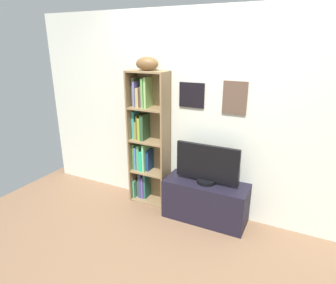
{
  "coord_description": "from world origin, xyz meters",
  "views": [
    {
      "loc": [
        1.0,
        -1.97,
        2.0
      ],
      "look_at": [
        -0.41,
        0.85,
        0.91
      ],
      "focal_mm": 30.93,
      "sensor_mm": 36.0,
      "label": 1
    }
  ],
  "objects": [
    {
      "name": "back_wall",
      "position": [
        0.0,
        1.13,
        1.19
      ],
      "size": [
        4.8,
        0.08,
        2.37
      ],
      "color": "silver",
      "rests_on": "ground"
    },
    {
      "name": "tv_stand",
      "position": [
        0.06,
        0.9,
        0.24
      ],
      "size": [
        0.96,
        0.4,
        0.48
      ],
      "color": "black",
      "rests_on": "ground"
    },
    {
      "name": "television",
      "position": [
        0.06,
        0.9,
        0.7
      ],
      "size": [
        0.73,
        0.22,
        0.46
      ],
      "color": "black",
      "rests_on": "tv_stand"
    },
    {
      "name": "bookshelf",
      "position": [
        -0.79,
        1.0,
        0.84
      ],
      "size": [
        0.49,
        0.25,
        1.69
      ],
      "color": "olive",
      "rests_on": "ground"
    },
    {
      "name": "ground",
      "position": [
        0.0,
        0.0,
        -0.02
      ],
      "size": [
        5.2,
        5.2,
        0.04
      ],
      "primitive_type": "cube",
      "color": "brown"
    },
    {
      "name": "football",
      "position": [
        -0.73,
        0.97,
        1.77
      ],
      "size": [
        0.29,
        0.2,
        0.15
      ],
      "primitive_type": "ellipsoid",
      "rotation": [
        0.0,
        0.0,
        0.18
      ],
      "color": "brown",
      "rests_on": "bookshelf"
    }
  ]
}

